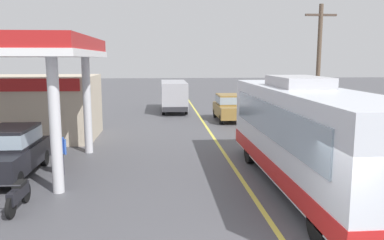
{
  "coord_description": "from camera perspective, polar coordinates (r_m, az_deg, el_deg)",
  "views": [
    {
      "loc": [
        -2.85,
        -6.93,
        4.29
      ],
      "look_at": [
        -1.5,
        10.0,
        1.6
      ],
      "focal_mm": 36.25,
      "sensor_mm": 36.0,
      "label": 1
    }
  ],
  "objects": [
    {
      "name": "motorcycle_parked_forecourt",
      "position": [
        12.33,
        -24.17,
        -10.0
      ],
      "size": [
        0.55,
        1.8,
        0.92
      ],
      "color": "black",
      "rests_on": "ground"
    },
    {
      "name": "car_trailing_behind_bus",
      "position": [
        27.24,
        5.4,
        2.06
      ],
      "size": [
        1.7,
        4.2,
        1.82
      ],
      "color": "olive",
      "rests_on": "ground"
    },
    {
      "name": "utility_pole_roadside",
      "position": [
        23.47,
        18.09,
        7.45
      ],
      "size": [
        1.8,
        0.24,
        7.31
      ],
      "color": "brown",
      "rests_on": "ground"
    },
    {
      "name": "minibus_opposing_lane",
      "position": [
        31.89,
        -2.69,
        3.93
      ],
      "size": [
        2.04,
        6.13,
        2.44
      ],
      "color": "#A5A5AD",
      "rests_on": "ground"
    },
    {
      "name": "coach_bus_main",
      "position": [
        13.3,
        16.5,
        -2.52
      ],
      "size": [
        2.6,
        11.04,
        3.69
      ],
      "color": "silver",
      "rests_on": "ground"
    },
    {
      "name": "ground",
      "position": [
        27.42,
        1.46,
        0.0
      ],
      "size": [
        120.0,
        120.0,
        0.0
      ],
      "primitive_type": "plane",
      "color": "#4C4C51"
    },
    {
      "name": "lane_divider_stripe",
      "position": [
        22.53,
        2.79,
        -1.98
      ],
      "size": [
        0.16,
        50.0,
        0.01
      ],
      "primitive_type": "cube",
      "color": "#D8CC4C",
      "rests_on": "ground"
    },
    {
      "name": "car_at_pump",
      "position": [
        15.65,
        -25.09,
        -3.95
      ],
      "size": [
        1.7,
        4.2,
        1.82
      ],
      "color": "black",
      "rests_on": "ground"
    },
    {
      "name": "gas_station_roadside",
      "position": [
        20.59,
        -24.65,
        3.55
      ],
      "size": [
        9.1,
        11.95,
        5.1
      ],
      "color": "#B21E1E",
      "rests_on": "ground"
    },
    {
      "name": "pedestrian_near_pump",
      "position": [
        15.18,
        -19.0,
        -4.28
      ],
      "size": [
        0.55,
        0.22,
        1.66
      ],
      "color": "#33333F",
      "rests_on": "ground"
    }
  ]
}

